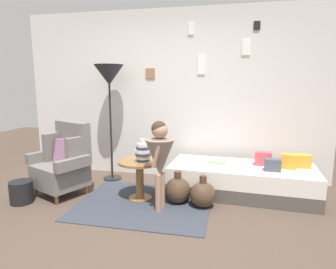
{
  "coord_description": "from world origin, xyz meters",
  "views": [
    {
      "loc": [
        0.92,
        -2.59,
        1.49
      ],
      "look_at": [
        0.15,
        0.95,
        0.85
      ],
      "focal_mm": 31.17,
      "sensor_mm": 36.0,
      "label": 1
    }
  ],
  "objects_px": {
    "armchair": "(64,162)",
    "daybed": "(241,180)",
    "book_on_daybed": "(217,162)",
    "vase_striped": "(143,152)",
    "side_table": "(140,172)",
    "floor_lamp": "(109,79)",
    "magazine_basket": "(21,192)",
    "demijohn_far": "(203,194)",
    "person_child": "(160,155)",
    "demijohn_near": "(178,190)"
  },
  "relations": [
    {
      "from": "person_child",
      "to": "magazine_basket",
      "type": "height_order",
      "value": "person_child"
    },
    {
      "from": "vase_striped",
      "to": "book_on_daybed",
      "type": "height_order",
      "value": "vase_striped"
    },
    {
      "from": "armchair",
      "to": "floor_lamp",
      "type": "xyz_separation_m",
      "value": [
        0.39,
        0.7,
        1.11
      ]
    },
    {
      "from": "armchair",
      "to": "daybed",
      "type": "distance_m",
      "value": 2.41
    },
    {
      "from": "person_child",
      "to": "demijohn_far",
      "type": "bearing_deg",
      "value": 22.54
    },
    {
      "from": "floor_lamp",
      "to": "person_child",
      "type": "relative_size",
      "value": 1.65
    },
    {
      "from": "armchair",
      "to": "demijohn_far",
      "type": "height_order",
      "value": "armchair"
    },
    {
      "from": "magazine_basket",
      "to": "demijohn_far",
      "type": "bearing_deg",
      "value": 8.99
    },
    {
      "from": "demijohn_far",
      "to": "vase_striped",
      "type": "bearing_deg",
      "value": 175.45
    },
    {
      "from": "armchair",
      "to": "side_table",
      "type": "height_order",
      "value": "armchair"
    },
    {
      "from": "demijohn_far",
      "to": "magazine_basket",
      "type": "height_order",
      "value": "demijohn_far"
    },
    {
      "from": "floor_lamp",
      "to": "magazine_basket",
      "type": "height_order",
      "value": "floor_lamp"
    },
    {
      "from": "daybed",
      "to": "book_on_daybed",
      "type": "relative_size",
      "value": 8.86
    },
    {
      "from": "armchair",
      "to": "floor_lamp",
      "type": "bearing_deg",
      "value": 60.8
    },
    {
      "from": "daybed",
      "to": "floor_lamp",
      "type": "bearing_deg",
      "value": 172.97
    },
    {
      "from": "armchair",
      "to": "magazine_basket",
      "type": "distance_m",
      "value": 0.63
    },
    {
      "from": "vase_striped",
      "to": "demijohn_far",
      "type": "distance_m",
      "value": 0.9
    },
    {
      "from": "vase_striped",
      "to": "person_child",
      "type": "relative_size",
      "value": 0.27
    },
    {
      "from": "armchair",
      "to": "person_child",
      "type": "height_order",
      "value": "person_child"
    },
    {
      "from": "armchair",
      "to": "person_child",
      "type": "bearing_deg",
      "value": -10.8
    },
    {
      "from": "floor_lamp",
      "to": "demijohn_near",
      "type": "distance_m",
      "value": 1.95
    },
    {
      "from": "armchair",
      "to": "person_child",
      "type": "xyz_separation_m",
      "value": [
        1.4,
        -0.27,
        0.24
      ]
    },
    {
      "from": "book_on_daybed",
      "to": "magazine_basket",
      "type": "relative_size",
      "value": 0.79
    },
    {
      "from": "magazine_basket",
      "to": "side_table",
      "type": "bearing_deg",
      "value": 17.28
    },
    {
      "from": "vase_striped",
      "to": "magazine_basket",
      "type": "distance_m",
      "value": 1.61
    },
    {
      "from": "floor_lamp",
      "to": "book_on_daybed",
      "type": "distance_m",
      "value": 1.99
    },
    {
      "from": "floor_lamp",
      "to": "book_on_daybed",
      "type": "relative_size",
      "value": 8.0
    },
    {
      "from": "armchair",
      "to": "demijohn_near",
      "type": "xyz_separation_m",
      "value": [
        1.57,
        -0.0,
        -0.27
      ]
    },
    {
      "from": "side_table",
      "to": "person_child",
      "type": "distance_m",
      "value": 0.54
    },
    {
      "from": "book_on_daybed",
      "to": "demijohn_far",
      "type": "height_order",
      "value": "book_on_daybed"
    },
    {
      "from": "book_on_daybed",
      "to": "side_table",
      "type": "bearing_deg",
      "value": -151.8
    },
    {
      "from": "daybed",
      "to": "person_child",
      "type": "height_order",
      "value": "person_child"
    },
    {
      "from": "daybed",
      "to": "book_on_daybed",
      "type": "bearing_deg",
      "value": 167.68
    },
    {
      "from": "daybed",
      "to": "demijohn_near",
      "type": "xyz_separation_m",
      "value": [
        -0.79,
        -0.46,
        -0.03
      ]
    },
    {
      "from": "side_table",
      "to": "floor_lamp",
      "type": "relative_size",
      "value": 0.31
    },
    {
      "from": "side_table",
      "to": "floor_lamp",
      "type": "height_order",
      "value": "floor_lamp"
    },
    {
      "from": "demijohn_near",
      "to": "demijohn_far",
      "type": "distance_m",
      "value": 0.33
    },
    {
      "from": "armchair",
      "to": "demijohn_near",
      "type": "distance_m",
      "value": 1.59
    },
    {
      "from": "daybed",
      "to": "book_on_daybed",
      "type": "xyz_separation_m",
      "value": [
        -0.34,
        0.07,
        0.22
      ]
    },
    {
      "from": "side_table",
      "to": "person_child",
      "type": "bearing_deg",
      "value": -40.33
    },
    {
      "from": "book_on_daybed",
      "to": "demijohn_near",
      "type": "xyz_separation_m",
      "value": [
        -0.45,
        -0.53,
        -0.25
      ]
    },
    {
      "from": "person_child",
      "to": "book_on_daybed",
      "type": "xyz_separation_m",
      "value": [
        0.61,
        0.8,
        -0.26
      ]
    },
    {
      "from": "armchair",
      "to": "vase_striped",
      "type": "distance_m",
      "value": 1.14
    },
    {
      "from": "demijohn_near",
      "to": "vase_striped",
      "type": "bearing_deg",
      "value": -179.65
    },
    {
      "from": "vase_striped",
      "to": "book_on_daybed",
      "type": "xyz_separation_m",
      "value": [
        0.89,
        0.54,
        -0.22
      ]
    },
    {
      "from": "book_on_daybed",
      "to": "vase_striped",
      "type": "bearing_deg",
      "value": -149.11
    },
    {
      "from": "book_on_daybed",
      "to": "demijohn_far",
      "type": "relative_size",
      "value": 0.55
    },
    {
      "from": "floor_lamp",
      "to": "book_on_daybed",
      "type": "height_order",
      "value": "floor_lamp"
    },
    {
      "from": "side_table",
      "to": "armchair",
      "type": "bearing_deg",
      "value": -178.9
    },
    {
      "from": "daybed",
      "to": "person_child",
      "type": "bearing_deg",
      "value": -142.64
    }
  ]
}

